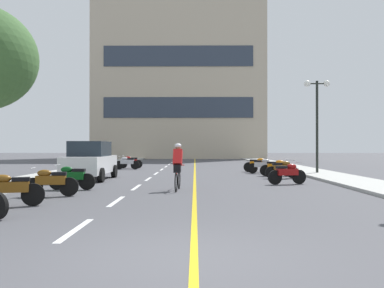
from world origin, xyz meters
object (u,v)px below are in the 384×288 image
Objects in this scene: motorcycle_4 at (287,173)px; motorcycle_10 at (130,162)px; parked_car_near at (90,160)px; motorcycle_3 at (72,177)px; motorcycle_6 at (276,167)px; cyclist_rider at (178,166)px; motorcycle_7 at (262,165)px; motorcycle_8 at (258,164)px; motorcycle_2 at (51,182)px; motorcycle_1 at (10,189)px; motorcycle_5 at (282,169)px; motorcycle_9 at (127,163)px; street_lamp_mid at (317,105)px.

motorcycle_10 is at bearing 124.57° from motorcycle_4.
motorcycle_3 is (0.48, -4.46, -0.44)m from parked_car_near.
motorcycle_6 is 8.57m from cyclist_rider.
motorcycle_6 and motorcycle_7 have the same top height.
cyclist_rider reaches higher than motorcycle_8.
parked_car_near is at bearing 93.64° from motorcycle_2.
motorcycle_8 is at bearing 91.65° from motorcycle_7.
cyclist_rider is at bearing -2.27° from motorcycle_3.
motorcycle_6 is at bearing -40.68° from motorcycle_10.
motorcycle_1 and motorcycle_5 have the same top height.
motorcycle_6 and motorcycle_9 have the same top height.
motorcycle_8 is (-0.04, 1.50, 0.00)m from motorcycle_7.
cyclist_rider is (4.03, -14.70, 0.41)m from motorcycle_10.
motorcycle_7 is at bearing -33.43° from motorcycle_10.
motorcycle_8 is 8.94m from motorcycle_9.
parked_car_near is at bearing 165.61° from motorcycle_4.
motorcycle_3 is 1.00× the size of motorcycle_9.
motorcycle_3 is 8.62m from motorcycle_4.
motorcycle_3 and motorcycle_6 have the same top height.
motorcycle_2 is at bearing -89.66° from motorcycle_10.
motorcycle_5 is 1.54m from motorcycle_6.
motorcycle_4 is 0.94× the size of cyclist_rider.
motorcycle_2 and motorcycle_5 have the same top height.
motorcycle_4 is 0.99× the size of motorcycle_8.
motorcycle_3 and motorcycle_7 have the same top height.
motorcycle_2 is (-11.40, -10.05, -3.42)m from street_lamp_mid.
motorcycle_8 is at bearing 97.11° from motorcycle_6.
motorcycle_4 is 14.99m from motorcycle_10.
motorcycle_4 is (8.69, 6.37, 0.00)m from motorcycle_1.
cyclist_rider is (-4.53, -9.04, 0.41)m from motorcycle_7.
motorcycle_9 is (-8.96, 7.78, 0.00)m from motorcycle_5.
cyclist_rider reaches higher than motorcycle_1.
parked_car_near is at bearing -165.64° from motorcycle_6.
motorcycle_8 is 0.99× the size of motorcycle_10.
motorcycle_3 is 13.33m from motorcycle_8.
motorcycle_8 is (-2.98, 2.31, -3.42)m from street_lamp_mid.
motorcycle_8 is (-0.44, 3.55, 0.00)m from motorcycle_6.
street_lamp_mid is 5.09m from motorcycle_8.
motorcycle_5 is (8.78, 5.30, 0.00)m from motorcycle_3.
motorcycle_9 is at bearing 153.93° from motorcycle_7.
motorcycle_3 is (0.35, 4.16, 0.00)m from motorcycle_1.
motorcycle_4 is 8.19m from motorcycle_8.
motorcycle_4 is at bearing -95.65° from motorcycle_6.
motorcycle_8 is (8.42, 12.36, 0.00)m from motorcycle_2.
motorcycle_6 is 1.00× the size of motorcycle_10.
motorcycle_2 and motorcycle_6 have the same top height.
motorcycle_5 is at bearing 81.81° from motorcycle_4.
motorcycle_3 and motorcycle_8 have the same top height.
motorcycle_6 is at bearing -82.89° from motorcycle_8.
motorcycle_9 is at bearing 90.39° from motorcycle_2.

